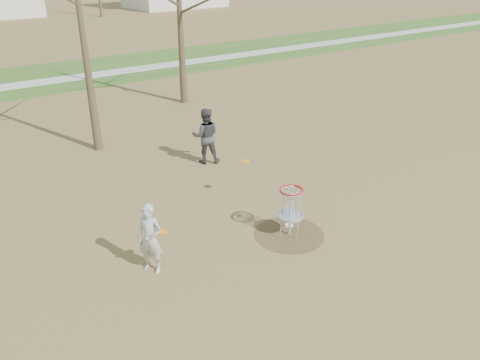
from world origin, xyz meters
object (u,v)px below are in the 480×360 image
at_px(player_standing, 150,239).
at_px(player_throwing, 206,136).
at_px(disc_golf_basket, 291,203).
at_px(disc_grounded, 289,225).

bearing_deg(player_standing, player_throwing, 102.76).
distance_m(player_throwing, disc_golf_basket, 5.25).
height_order(player_throwing, disc_golf_basket, player_throwing).
bearing_deg(disc_grounded, player_throwing, 85.46).
distance_m(player_standing, disc_golf_basket, 3.58).
bearing_deg(disc_golf_basket, disc_grounded, 50.43).
height_order(player_standing, disc_grounded, player_standing).
bearing_deg(player_throwing, player_standing, 74.92).
relative_size(disc_grounded, disc_golf_basket, 0.16).
height_order(player_standing, disc_golf_basket, player_standing).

